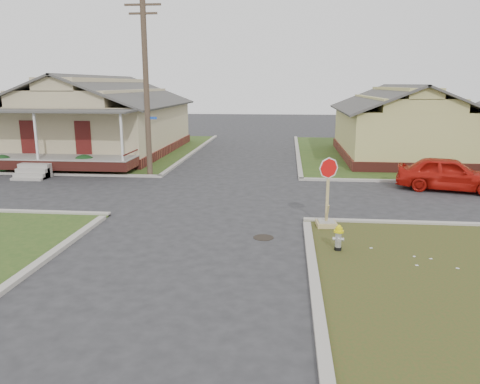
# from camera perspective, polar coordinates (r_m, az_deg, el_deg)

# --- Properties ---
(ground) EXTENTS (120.00, 120.00, 0.00)m
(ground) POSITION_cam_1_polar(r_m,az_deg,el_deg) (15.42, -5.25, -4.71)
(ground) COLOR #272729
(ground) RESTS_ON ground
(verge_far_left) EXTENTS (19.00, 19.00, 0.05)m
(verge_far_left) POSITION_cam_1_polar(r_m,az_deg,el_deg) (36.38, -20.20, 4.90)
(verge_far_left) COLOR #2B4619
(verge_far_left) RESTS_ON ground
(curbs) EXTENTS (80.00, 40.00, 0.12)m
(curbs) POSITION_cam_1_polar(r_m,az_deg,el_deg) (20.17, -2.56, -0.40)
(curbs) COLOR #A6A096
(curbs) RESTS_ON ground
(manhole) EXTENTS (0.64, 0.64, 0.01)m
(manhole) POSITION_cam_1_polar(r_m,az_deg,el_deg) (14.69, 2.87, -5.56)
(manhole) COLOR black
(manhole) RESTS_ON ground
(corner_house) EXTENTS (10.10, 15.50, 5.30)m
(corner_house) POSITION_cam_1_polar(r_m,az_deg,el_deg) (33.73, -16.84, 8.41)
(corner_house) COLOR maroon
(corner_house) RESTS_ON ground
(side_house_yellow) EXTENTS (7.60, 11.60, 4.70)m
(side_house_yellow) POSITION_cam_1_polar(r_m,az_deg,el_deg) (31.81, 18.91, 7.86)
(side_house_yellow) COLOR maroon
(side_house_yellow) RESTS_ON ground
(utility_pole) EXTENTS (1.80, 0.28, 9.00)m
(utility_pole) POSITION_cam_1_polar(r_m,az_deg,el_deg) (24.35, -11.37, 12.75)
(utility_pole) COLOR #3F3024
(utility_pole) RESTS_ON ground
(fire_hydrant) EXTENTS (0.28, 0.28, 0.75)m
(fire_hydrant) POSITION_cam_1_polar(r_m,az_deg,el_deg) (13.64, 11.91, -5.30)
(fire_hydrant) COLOR black
(fire_hydrant) RESTS_ON ground
(stop_sign) EXTENTS (0.66, 0.65, 2.33)m
(stop_sign) POSITION_cam_1_polar(r_m,az_deg,el_deg) (15.78, 10.53, -2.37)
(stop_sign) COLOR tan
(stop_sign) RESTS_ON ground
(red_sedan) EXTENTS (4.75, 2.87, 1.51)m
(red_sedan) POSITION_cam_1_polar(r_m,az_deg,el_deg) (22.93, 24.10, 2.04)
(red_sedan) COLOR #B1140C
(red_sedan) RESTS_ON ground
(hedge_left) EXTENTS (1.31, 1.07, 1.00)m
(hedge_left) POSITION_cam_1_polar(r_m,az_deg,el_deg) (28.03, -26.97, 3.14)
(hedge_left) COLOR #133416
(hedge_left) RESTS_ON verge_far_left
(hedge_right) EXTENTS (1.33, 1.09, 1.02)m
(hedge_right) POSITION_cam_1_polar(r_m,az_deg,el_deg) (26.23, -18.43, 3.32)
(hedge_right) COLOR #133416
(hedge_right) RESTS_ON verge_far_left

